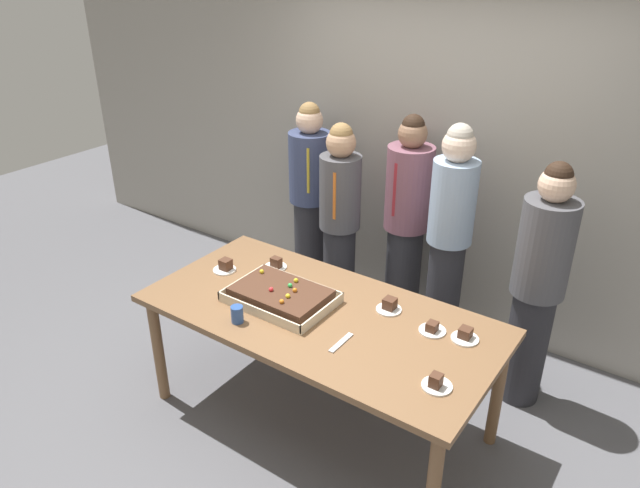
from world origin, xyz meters
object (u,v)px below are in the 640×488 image
at_px(cake_server_utensil, 341,343).
at_px(person_left_edge_reaching, 310,200).
at_px(drink_cup_nearest, 237,314).
at_px(plated_slice_far_left, 432,329).
at_px(person_serving_front, 406,222).
at_px(plated_slice_center_back, 389,306).
at_px(party_table, 319,323).
at_px(plated_slice_far_right, 276,265).
at_px(plated_slice_near_right, 436,383).
at_px(person_green_shirt_behind, 340,222).
at_px(person_striped_tie_right, 449,241).
at_px(sheet_cake, 281,295).
at_px(plated_slice_center_front, 225,267).
at_px(person_far_right_suit, 538,285).
at_px(plated_slice_near_left, 465,336).

height_order(cake_server_utensil, person_left_edge_reaching, person_left_edge_reaching).
bearing_deg(person_left_edge_reaching, drink_cup_nearest, -7.09).
relative_size(plated_slice_far_left, person_serving_front, 0.09).
xyz_separation_m(plated_slice_center_back, person_left_edge_reaching, (-1.27, 0.96, 0.04)).
height_order(party_table, plated_slice_far_left, plated_slice_far_left).
height_order(plated_slice_far_right, cake_server_utensil, plated_slice_far_right).
distance_m(plated_slice_near_right, person_green_shirt_behind, 1.83).
distance_m(party_table, drink_cup_nearest, 0.49).
height_order(party_table, person_striped_tie_right, person_striped_tie_right).
bearing_deg(sheet_cake, person_green_shirt_behind, 104.64).
bearing_deg(plated_slice_center_front, person_serving_front, 60.27).
bearing_deg(sheet_cake, party_table, 8.43).
bearing_deg(cake_server_utensil, person_striped_tie_right, 87.75).
bearing_deg(person_far_right_suit, person_left_edge_reaching, -46.97).
height_order(plated_slice_far_left, person_serving_front, person_serving_front).
relative_size(person_serving_front, person_green_shirt_behind, 1.05).
bearing_deg(plated_slice_center_back, person_serving_front, 112.70).
relative_size(plated_slice_center_back, person_serving_front, 0.09).
xyz_separation_m(drink_cup_nearest, person_left_edge_reaching, (-0.63, 1.56, 0.01)).
relative_size(plated_slice_near_right, person_far_right_suit, 0.09).
height_order(sheet_cake, plated_slice_near_left, sheet_cake).
height_order(person_serving_front, person_left_edge_reaching, person_serving_front).
relative_size(person_serving_front, person_striped_tie_right, 0.97).
distance_m(plated_slice_near_right, plated_slice_center_back, 0.70).
bearing_deg(plated_slice_center_back, person_left_edge_reaching, 142.79).
height_order(plated_slice_far_left, person_green_shirt_behind, person_green_shirt_behind).
relative_size(party_table, cake_server_utensil, 10.43).
bearing_deg(person_striped_tie_right, plated_slice_far_left, 46.69).
xyz_separation_m(sheet_cake, plated_slice_far_right, (-0.28, 0.30, -0.02)).
bearing_deg(plated_slice_far_left, person_far_right_suit, 65.22).
relative_size(party_table, person_far_right_suit, 1.27).
relative_size(plated_slice_near_left, person_left_edge_reaching, 0.09).
xyz_separation_m(plated_slice_near_right, drink_cup_nearest, (-1.16, -0.13, 0.03)).
height_order(drink_cup_nearest, person_serving_front, person_serving_front).
bearing_deg(plated_slice_far_left, party_table, -162.41).
bearing_deg(person_far_right_suit, sheet_cake, 0.00).
distance_m(drink_cup_nearest, person_left_edge_reaching, 1.68).
height_order(party_table, plated_slice_center_back, plated_slice_center_back).
bearing_deg(plated_slice_far_left, sheet_cake, -165.00).
height_order(cake_server_utensil, person_serving_front, person_serving_front).
xyz_separation_m(cake_server_utensil, person_serving_front, (-0.37, 1.43, 0.07)).
bearing_deg(plated_slice_center_front, person_striped_tie_right, 42.50).
distance_m(plated_slice_center_back, person_green_shirt_behind, 1.14).
bearing_deg(person_striped_tie_right, party_table, 10.83).
bearing_deg(drink_cup_nearest, person_green_shirt_behind, 98.72).
relative_size(sheet_cake, plated_slice_far_right, 4.12).
height_order(sheet_cake, plated_slice_center_back, sheet_cake).
xyz_separation_m(plated_slice_near_right, plated_slice_far_right, (-1.37, 0.48, 0.00)).
height_order(drink_cup_nearest, person_far_right_suit, person_far_right_suit).
distance_m(plated_slice_far_left, person_left_edge_reaching, 1.87).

